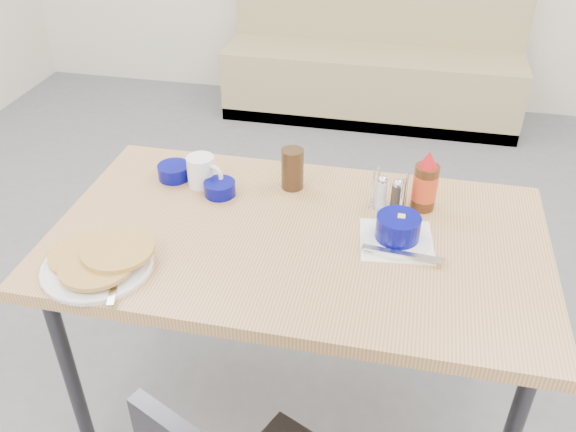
% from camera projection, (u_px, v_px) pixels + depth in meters
% --- Properties ---
extents(booth_bench, '(1.90, 0.56, 1.22)m').
position_uv_depth(booth_bench, '(373.00, 62.00, 4.01)').
color(booth_bench, tan).
rests_on(booth_bench, ground).
extents(dining_table, '(1.40, 0.80, 0.76)m').
position_uv_depth(dining_table, '(298.00, 251.00, 1.77)').
color(dining_table, tan).
rests_on(dining_table, ground).
extents(pancake_plate, '(0.29, 0.29, 0.05)m').
position_uv_depth(pancake_plate, '(99.00, 261.00, 1.60)').
color(pancake_plate, white).
rests_on(pancake_plate, dining_table).
extents(coffee_mug, '(0.13, 0.09, 0.10)m').
position_uv_depth(coffee_mug, '(202.00, 171.00, 1.93)').
color(coffee_mug, white).
rests_on(coffee_mug, dining_table).
extents(grits_setting, '(0.24, 0.22, 0.08)m').
position_uv_depth(grits_setting, '(398.00, 231.00, 1.68)').
color(grits_setting, white).
rests_on(grits_setting, dining_table).
extents(creamer_bowl, '(0.11, 0.11, 0.05)m').
position_uv_depth(creamer_bowl, '(174.00, 172.00, 1.98)').
color(creamer_bowl, '#04066E').
rests_on(creamer_bowl, dining_table).
extents(butter_bowl, '(0.10, 0.10, 0.04)m').
position_uv_depth(butter_bowl, '(220.00, 188.00, 1.89)').
color(butter_bowl, '#04066E').
rests_on(butter_bowl, dining_table).
extents(amber_tumbler, '(0.08, 0.08, 0.13)m').
position_uv_depth(amber_tumbler, '(292.00, 169.00, 1.91)').
color(amber_tumbler, '#362211').
rests_on(amber_tumbler, dining_table).
extents(condiment_caddy, '(0.12, 0.08, 0.12)m').
position_uv_depth(condiment_caddy, '(389.00, 196.00, 1.82)').
color(condiment_caddy, silver).
rests_on(condiment_caddy, dining_table).
extents(syrup_bottle, '(0.07, 0.07, 0.19)m').
position_uv_depth(syrup_bottle, '(425.00, 184.00, 1.80)').
color(syrup_bottle, '#47230F').
rests_on(syrup_bottle, dining_table).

